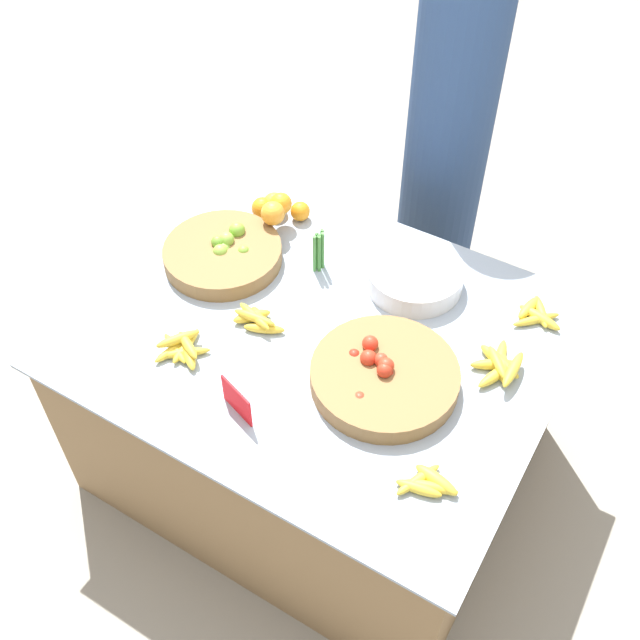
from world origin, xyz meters
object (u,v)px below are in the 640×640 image
at_px(lime_bowl, 223,253).
at_px(tomato_basket, 384,376).
at_px(price_sign, 237,401).
at_px(metal_bowl, 415,276).
at_px(vendor_person, 446,150).

height_order(lime_bowl, tomato_basket, tomato_basket).
bearing_deg(tomato_basket, price_sign, -134.86).
bearing_deg(metal_bowl, price_sign, -105.29).
bearing_deg(vendor_person, tomato_basket, -74.59).
distance_m(lime_bowl, vendor_person, 0.96).
distance_m(lime_bowl, tomato_basket, 0.73).
xyz_separation_m(lime_bowl, price_sign, (0.41, -0.49, 0.02)).
distance_m(lime_bowl, metal_bowl, 0.64).
bearing_deg(tomato_basket, metal_bowl, 104.37).
distance_m(tomato_basket, metal_bowl, 0.43).
bearing_deg(price_sign, tomato_basket, 63.86).
bearing_deg(lime_bowl, metal_bowl, 20.53).
relative_size(metal_bowl, price_sign, 2.54).
bearing_deg(lime_bowl, tomato_basket, -14.88).
distance_m(metal_bowl, price_sign, 0.74).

